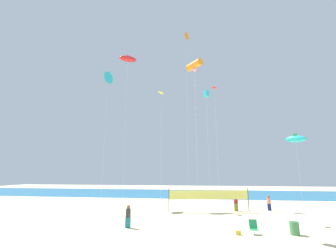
{
  "coord_description": "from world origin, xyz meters",
  "views": [
    {
      "loc": [
        2.09,
        -14.9,
        3.99
      ],
      "look_at": [
        -1.45,
        9.15,
        8.98
      ],
      "focal_mm": 24.47,
      "sensor_mm": 36.0,
      "label": 1
    }
  ],
  "objects_px": {
    "beachgoer_coral_shirt": "(269,202)",
    "beachgoer_maroon_shirt": "(236,202)",
    "volleyball_net": "(208,196)",
    "kite_yellow_diamond": "(162,94)",
    "kite_orange_delta": "(186,37)",
    "kite_orange_tube": "(195,66)",
    "folding_beach_chair": "(254,227)",
    "kite_cyan_box": "(206,94)",
    "trash_barrel": "(294,228)",
    "kite_red_inflatable": "(128,59)",
    "kite_cyan_inflatable": "(296,139)",
    "kite_cyan_delta": "(108,78)",
    "beach_handbag": "(238,233)",
    "kite_red_diamond": "(215,91)",
    "beachgoer_charcoal_shirt": "(128,216)"
  },
  "relations": [
    {
      "from": "kite_cyan_box",
      "to": "beach_handbag",
      "type": "bearing_deg",
      "value": -84.03
    },
    {
      "from": "trash_barrel",
      "to": "kite_cyan_box",
      "type": "height_order",
      "value": "kite_cyan_box"
    },
    {
      "from": "volleyball_net",
      "to": "beach_handbag",
      "type": "bearing_deg",
      "value": -79.2
    },
    {
      "from": "folding_beach_chair",
      "to": "volleyball_net",
      "type": "bearing_deg",
      "value": 91.53
    },
    {
      "from": "trash_barrel",
      "to": "beach_handbag",
      "type": "distance_m",
      "value": 3.72
    },
    {
      "from": "kite_red_inflatable",
      "to": "kite_cyan_inflatable",
      "type": "distance_m",
      "value": 24.79
    },
    {
      "from": "folding_beach_chair",
      "to": "beach_handbag",
      "type": "xyz_separation_m",
      "value": [
        -1.06,
        -0.39,
        -0.33
      ]
    },
    {
      "from": "beach_handbag",
      "to": "kite_orange_delta",
      "type": "xyz_separation_m",
      "value": [
        -3.71,
        7.89,
        19.63
      ]
    },
    {
      "from": "beachgoer_charcoal_shirt",
      "to": "kite_cyan_box",
      "type": "bearing_deg",
      "value": 122.41
    },
    {
      "from": "kite_red_diamond",
      "to": "kite_cyan_inflatable",
      "type": "bearing_deg",
      "value": 3.0
    },
    {
      "from": "beachgoer_charcoal_shirt",
      "to": "kite_cyan_delta",
      "type": "relative_size",
      "value": 0.09
    },
    {
      "from": "beachgoer_charcoal_shirt",
      "to": "folding_beach_chair",
      "type": "relative_size",
      "value": 1.82
    },
    {
      "from": "beach_handbag",
      "to": "kite_cyan_box",
      "type": "bearing_deg",
      "value": 95.97
    },
    {
      "from": "beachgoer_maroon_shirt",
      "to": "kite_cyan_box",
      "type": "relative_size",
      "value": 0.12
    },
    {
      "from": "kite_red_inflatable",
      "to": "kite_cyan_inflatable",
      "type": "bearing_deg",
      "value": -18.48
    },
    {
      "from": "beachgoer_maroon_shirt",
      "to": "kite_cyan_delta",
      "type": "relative_size",
      "value": 0.1
    },
    {
      "from": "kite_orange_delta",
      "to": "kite_orange_tube",
      "type": "xyz_separation_m",
      "value": [
        1.08,
        -6.14,
        -6.73
      ]
    },
    {
      "from": "beachgoer_coral_shirt",
      "to": "beachgoer_maroon_shirt",
      "type": "xyz_separation_m",
      "value": [
        -3.61,
        -0.93,
        0.12
      ]
    },
    {
      "from": "kite_yellow_diamond",
      "to": "kite_red_diamond",
      "type": "bearing_deg",
      "value": -35.44
    },
    {
      "from": "kite_orange_delta",
      "to": "kite_yellow_diamond",
      "type": "bearing_deg",
      "value": 134.61
    },
    {
      "from": "kite_cyan_inflatable",
      "to": "kite_orange_delta",
      "type": "bearing_deg",
      "value": 176.21
    },
    {
      "from": "kite_orange_delta",
      "to": "beachgoer_coral_shirt",
      "type": "bearing_deg",
      "value": 18.45
    },
    {
      "from": "volleyball_net",
      "to": "kite_red_inflatable",
      "type": "height_order",
      "value": "kite_red_inflatable"
    },
    {
      "from": "kite_cyan_delta",
      "to": "kite_yellow_diamond",
      "type": "distance_m",
      "value": 8.9
    },
    {
      "from": "trash_barrel",
      "to": "kite_yellow_diamond",
      "type": "distance_m",
      "value": 20.64
    },
    {
      "from": "beachgoer_maroon_shirt",
      "to": "beachgoer_charcoal_shirt",
      "type": "distance_m",
      "value": 12.74
    },
    {
      "from": "trash_barrel",
      "to": "beachgoer_maroon_shirt",
      "type": "bearing_deg",
      "value": 104.68
    },
    {
      "from": "trash_barrel",
      "to": "kite_yellow_diamond",
      "type": "xyz_separation_m",
      "value": [
        -10.89,
        10.91,
        13.72
      ]
    },
    {
      "from": "kite_orange_delta",
      "to": "beachgoer_maroon_shirt",
      "type": "bearing_deg",
      "value": 21.27
    },
    {
      "from": "kite_orange_tube",
      "to": "kite_cyan_delta",
      "type": "bearing_deg",
      "value": 139.15
    },
    {
      "from": "kite_orange_delta",
      "to": "kite_orange_tube",
      "type": "bearing_deg",
      "value": -79.99
    },
    {
      "from": "kite_red_inflatable",
      "to": "kite_yellow_diamond",
      "type": "relative_size",
      "value": 1.48
    },
    {
      "from": "beachgoer_charcoal_shirt",
      "to": "kite_cyan_inflatable",
      "type": "relative_size",
      "value": 0.21
    },
    {
      "from": "beachgoer_coral_shirt",
      "to": "volleyball_net",
      "type": "height_order",
      "value": "volleyball_net"
    },
    {
      "from": "beachgoer_maroon_shirt",
      "to": "folding_beach_chair",
      "type": "xyz_separation_m",
      "value": [
        -0.18,
        -9.43,
        -0.5
      ]
    },
    {
      "from": "beachgoer_maroon_shirt",
      "to": "kite_orange_tube",
      "type": "height_order",
      "value": "kite_orange_tube"
    },
    {
      "from": "volleyball_net",
      "to": "kite_cyan_delta",
      "type": "distance_m",
      "value": 21.32
    },
    {
      "from": "kite_yellow_diamond",
      "to": "kite_red_diamond",
      "type": "height_order",
      "value": "kite_yellow_diamond"
    },
    {
      "from": "kite_cyan_inflatable",
      "to": "kite_yellow_diamond",
      "type": "height_order",
      "value": "kite_yellow_diamond"
    },
    {
      "from": "beach_handbag",
      "to": "kite_yellow_diamond",
      "type": "relative_size",
      "value": 0.02
    },
    {
      "from": "kite_cyan_inflatable",
      "to": "kite_cyan_box",
      "type": "bearing_deg",
      "value": 144.01
    },
    {
      "from": "kite_red_inflatable",
      "to": "kite_orange_delta",
      "type": "bearing_deg",
      "value": -32.91
    },
    {
      "from": "kite_yellow_diamond",
      "to": "kite_cyan_box",
      "type": "height_order",
      "value": "kite_cyan_box"
    },
    {
      "from": "volleyball_net",
      "to": "kite_orange_tube",
      "type": "bearing_deg",
      "value": -97.81
    },
    {
      "from": "folding_beach_chair",
      "to": "kite_yellow_diamond",
      "type": "height_order",
      "value": "kite_yellow_diamond"
    },
    {
      "from": "folding_beach_chair",
      "to": "kite_cyan_box",
      "type": "xyz_separation_m",
      "value": [
        -2.44,
        12.82,
        13.94
      ]
    },
    {
      "from": "beachgoer_charcoal_shirt",
      "to": "trash_barrel",
      "type": "height_order",
      "value": "beachgoer_charcoal_shirt"
    },
    {
      "from": "beachgoer_coral_shirt",
      "to": "kite_yellow_diamond",
      "type": "distance_m",
      "value": 17.97
    },
    {
      "from": "volleyball_net",
      "to": "kite_yellow_diamond",
      "type": "distance_m",
      "value": 13.94
    },
    {
      "from": "kite_orange_tube",
      "to": "kite_red_diamond",
      "type": "bearing_deg",
      "value": 68.85
    }
  ]
}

